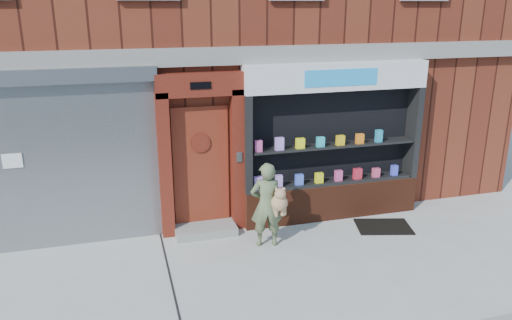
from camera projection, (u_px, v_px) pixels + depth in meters
name	position (u px, v px, depth m)	size (l,w,h in m)	color
ground	(273.00, 274.00, 7.72)	(80.00, 80.00, 0.00)	#9E9E99
building	(199.00, 4.00, 12.02)	(12.00, 8.16, 8.00)	#581F14
shutter_bay	(65.00, 149.00, 8.19)	(3.10, 0.30, 3.04)	gray
red_door_bay	(202.00, 155.00, 8.79)	(1.52, 0.58, 2.90)	#4A140C
pharmacy_bay	(333.00, 149.00, 9.43)	(3.50, 0.41, 3.00)	#552414
woman	(268.00, 204.00, 8.44)	(0.64, 0.44, 1.49)	#5C6B46
doormat	(383.00, 227.00, 9.34)	(0.99, 0.69, 0.02)	black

